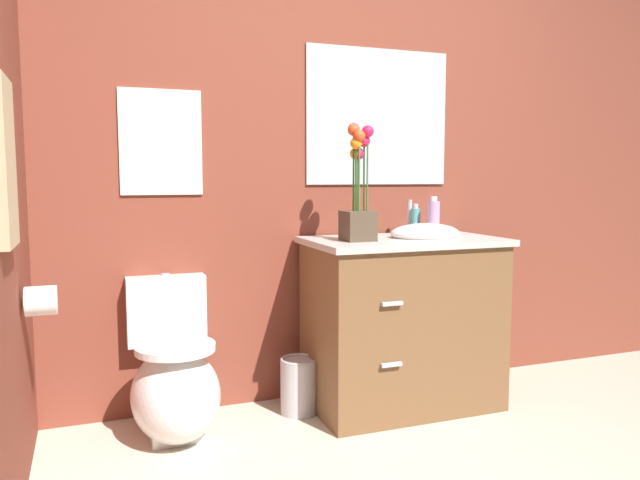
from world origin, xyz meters
name	(u,v)px	position (x,y,z in m)	size (l,w,h in m)	color
wall_back	(366,156)	(0.20, 1.65, 1.25)	(4.45, 0.05, 2.50)	brown
toilet	(174,382)	(-0.86, 1.35, 0.24)	(0.38, 0.59, 0.69)	white
vanity_cabinet	(403,320)	(0.26, 1.33, 0.43)	(0.94, 0.56, 1.02)	brown
flower_vase	(358,196)	(-0.01, 1.30, 1.05)	(0.14, 0.14, 0.55)	#4C3D2D
soap_bottle	(433,218)	(0.43, 1.35, 0.93)	(0.06, 0.06, 0.20)	#B28CBF
lotion_bottle	(415,221)	(0.38, 1.44, 0.91)	(0.05, 0.05, 0.16)	teal
trash_bin	(299,385)	(-0.26, 1.41, 0.14)	(0.18, 0.18, 0.27)	#B7B7BC
wall_poster	(161,142)	(-0.86, 1.62, 1.30)	(0.37, 0.01, 0.48)	silver
wall_mirror	(378,117)	(0.25, 1.62, 1.45)	(0.80, 0.01, 0.70)	#B2BCC6
hanging_towel	(6,163)	(-1.42, 0.80, 1.18)	(0.03, 0.28, 0.52)	tan
toilet_paper_roll	(41,301)	(-1.36, 1.16, 0.68)	(0.11, 0.11, 0.11)	white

